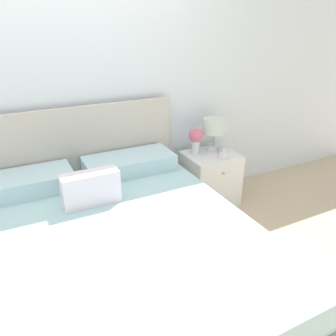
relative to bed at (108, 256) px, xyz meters
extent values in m
plane|color=#CCB28E|center=(0.00, 0.97, -0.29)|extent=(12.00, 12.00, 0.00)
cube|color=white|center=(0.00, 1.04, 1.01)|extent=(8.00, 0.06, 2.60)
cube|color=tan|center=(0.00, -0.08, -0.13)|extent=(1.81, 2.08, 0.33)
cube|color=silver|center=(0.00, -0.08, 0.14)|extent=(1.77, 2.04, 0.21)
cube|color=beige|center=(0.00, 0.94, 0.25)|extent=(1.84, 0.05, 1.09)
cube|color=silver|center=(-0.43, 0.72, 0.31)|extent=(0.76, 0.36, 0.14)
cube|color=silver|center=(0.43, 0.72, 0.31)|extent=(0.76, 0.36, 0.14)
cube|color=white|center=(0.00, 0.32, 0.36)|extent=(0.40, 0.14, 0.24)
cube|color=white|center=(1.29, 0.73, -0.03)|extent=(0.50, 0.43, 0.53)
sphere|color=#B2AD93|center=(1.29, 0.50, 0.12)|extent=(0.02, 0.02, 0.02)
cylinder|color=white|center=(1.36, 0.80, 0.27)|extent=(0.13, 0.13, 0.05)
cylinder|color=#B7B29E|center=(1.36, 0.80, 0.36)|extent=(0.02, 0.02, 0.13)
cylinder|color=silver|center=(1.36, 0.80, 0.50)|extent=(0.23, 0.23, 0.14)
cylinder|color=white|center=(1.15, 0.80, 0.31)|extent=(0.07, 0.07, 0.14)
sphere|color=#E06B7F|center=(1.15, 0.80, 0.43)|extent=(0.14, 0.14, 0.14)
sphere|color=#609356|center=(1.18, 0.80, 0.40)|extent=(0.06, 0.06, 0.06)
cylinder|color=white|center=(1.34, 0.59, 0.24)|extent=(0.13, 0.13, 0.01)
cylinder|color=white|center=(1.34, 0.59, 0.27)|extent=(0.08, 0.08, 0.05)
cube|color=silver|center=(1.39, 0.68, 0.28)|extent=(0.07, 0.04, 0.08)
cylinder|color=white|center=(1.39, 0.66, 0.28)|extent=(0.05, 0.00, 0.05)
camera|label=1|loc=(-0.43, -1.74, 1.44)|focal=35.00mm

